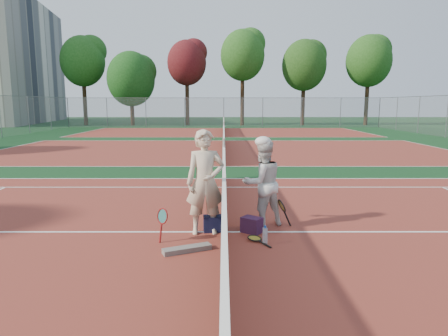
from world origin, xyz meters
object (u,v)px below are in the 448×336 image
(sports_bag_purple, at_px, (252,225))
(apartment_block, at_px, (0,62))
(sports_bag_navy, at_px, (214,224))
(player_b, at_px, (262,183))
(racket_black_held, at_px, (282,213))
(racket_red, at_px, (163,225))
(player_a, at_px, (205,182))
(net_main, at_px, (224,206))
(water_bottle, at_px, (265,236))
(racket_spare, at_px, (255,239))

(sports_bag_purple, bearing_deg, apartment_block, 122.94)
(sports_bag_navy, bearing_deg, player_b, 21.68)
(racket_black_held, height_order, sports_bag_purple, racket_black_held)
(apartment_block, bearing_deg, sports_bag_navy, -57.68)
(player_b, relative_size, racket_red, 2.91)
(racket_black_held, bearing_deg, racket_red, 3.98)
(apartment_block, xyz_separation_m, player_a, (27.65, -44.05, -6.52))
(player_b, height_order, racket_black_held, player_b)
(net_main, xyz_separation_m, player_b, (0.76, 0.45, 0.36))
(player_a, xyz_separation_m, racket_black_held, (1.49, 0.38, -0.70))
(player_b, relative_size, sports_bag_navy, 4.56)
(apartment_block, relative_size, player_a, 11.20)
(net_main, xyz_separation_m, water_bottle, (0.71, -0.68, -0.36))
(sports_bag_navy, distance_m, water_bottle, 1.18)
(racket_red, xyz_separation_m, sports_bag_navy, (0.89, 0.58, -0.15))
(water_bottle, bearing_deg, racket_black_held, 66.88)
(apartment_block, xyz_separation_m, water_bottle, (28.71, -44.68, -7.35))
(apartment_block, xyz_separation_m, racket_spare, (28.55, -44.47, -7.47))
(sports_bag_purple, bearing_deg, player_b, 63.16)
(player_b, distance_m, racket_spare, 1.26)
(apartment_block, distance_m, racket_black_held, 53.00)
(net_main, height_order, player_b, player_b)
(player_a, relative_size, racket_red, 3.30)
(apartment_block, relative_size, sports_bag_purple, 59.82)
(racket_spare, bearing_deg, apartment_block, 1.07)
(water_bottle, bearing_deg, net_main, 136.35)
(player_b, height_order, water_bottle, player_b)
(sports_bag_navy, distance_m, sports_bag_purple, 0.73)
(water_bottle, bearing_deg, apartment_block, 122.73)
(net_main, xyz_separation_m, racket_red, (-1.09, -0.51, -0.21))
(net_main, relative_size, apartment_block, 0.50)
(net_main, height_order, racket_red, net_main)
(apartment_block, bearing_deg, racket_spare, -57.30)
(racket_spare, height_order, sports_bag_navy, sports_bag_navy)
(player_a, bearing_deg, racket_black_held, 8.59)
(player_b, bearing_deg, sports_bag_purple, 40.23)
(sports_bag_navy, bearing_deg, player_a, -142.00)
(net_main, distance_m, sports_bag_navy, 0.42)
(sports_bag_navy, bearing_deg, sports_bag_purple, -6.80)
(racket_spare, distance_m, water_bottle, 0.29)
(apartment_block, bearing_deg, racket_black_held, -56.28)
(player_a, height_order, sports_bag_purple, player_a)
(apartment_block, distance_m, sports_bag_purple, 52.97)
(sports_bag_purple, distance_m, water_bottle, 0.68)
(racket_black_held, relative_size, sports_bag_navy, 1.46)
(racket_red, distance_m, water_bottle, 1.81)
(apartment_block, bearing_deg, racket_red, -58.85)
(player_a, bearing_deg, net_main, 2.62)
(net_main, distance_m, racket_spare, 0.87)
(apartment_block, height_order, water_bottle, apartment_block)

